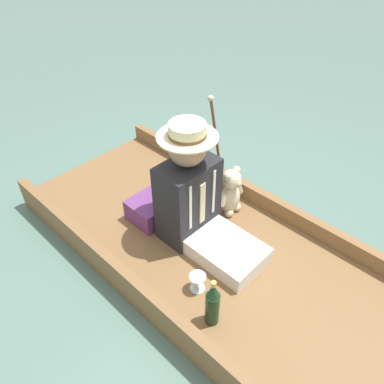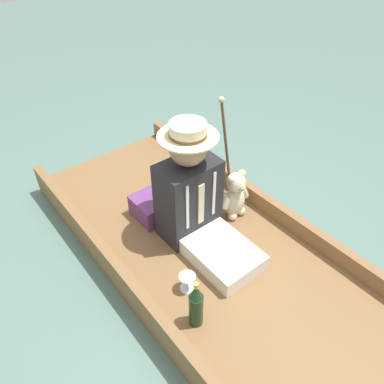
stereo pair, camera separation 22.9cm
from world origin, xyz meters
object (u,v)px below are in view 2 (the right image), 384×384
at_px(seated_person, 195,200).
at_px(wine_glass, 187,280).
at_px(champagne_bottle, 196,305).
at_px(walking_cane, 225,139).
at_px(teddy_bear, 235,196).

distance_m(seated_person, wine_glass, 0.49).
bearing_deg(seated_person, champagne_bottle, 50.28).
xyz_separation_m(seated_person, wine_glass, (0.30, 0.30, -0.24)).
relative_size(seated_person, wine_glass, 7.37).
relative_size(seated_person, walking_cane, 1.11).
relative_size(wine_glass, walking_cane, 0.15).
xyz_separation_m(seated_person, teddy_bear, (-0.35, 0.01, -0.14)).
bearing_deg(walking_cane, teddy_bear, 62.77).
relative_size(teddy_bear, wine_glass, 3.31).
bearing_deg(champagne_bottle, seated_person, -128.65).
bearing_deg(teddy_bear, champagne_bottle, 33.40).
relative_size(walking_cane, champagne_bottle, 2.25).
bearing_deg(walking_cane, wine_glass, 35.67).
bearing_deg(seated_person, teddy_bear, 177.97).
height_order(wine_glass, walking_cane, walking_cane).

